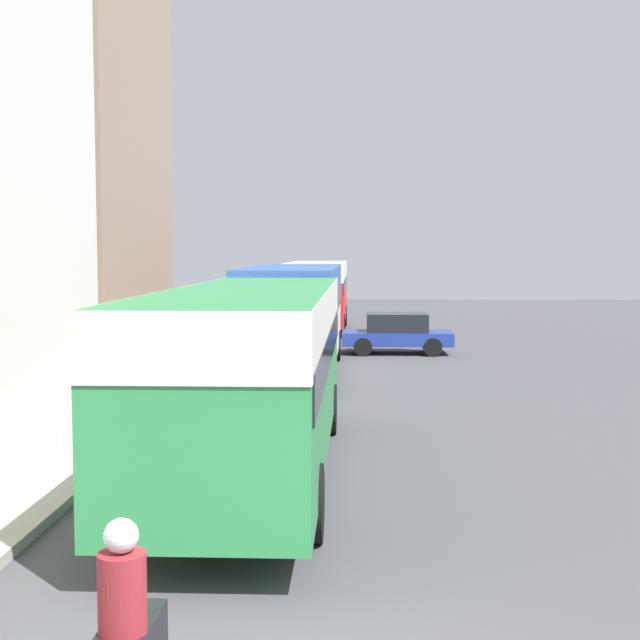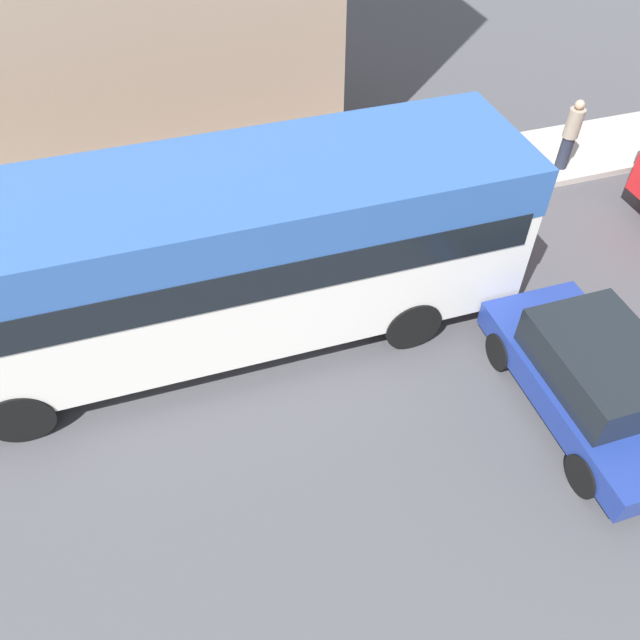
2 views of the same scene
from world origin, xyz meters
name	(u,v)px [view 2 (image 2 of 2)]	position (x,y,z in m)	size (l,w,h in m)	color
bus_following	(203,245)	(-1.79, 19.78, 2.06)	(2.60, 10.20, 3.19)	silver
car_crossing	(594,378)	(1.48, 25.00, 0.75)	(3.89, 1.85, 1.44)	navy
pedestrian_near_curb	(570,134)	(-4.52, 28.40, 0.99)	(0.35, 0.35, 1.64)	#232838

